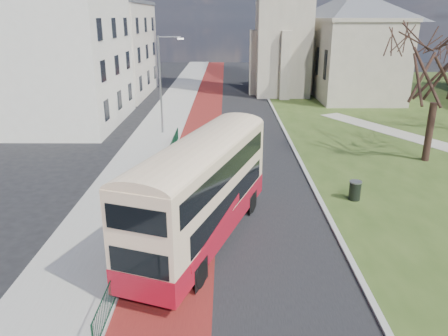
{
  "coord_description": "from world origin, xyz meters",
  "views": [
    {
      "loc": [
        0.95,
        -18.43,
        9.55
      ],
      "look_at": [
        0.85,
        3.28,
        2.0
      ],
      "focal_mm": 35.0,
      "sensor_mm": 36.0,
      "label": 1
    }
  ],
  "objects_px": {
    "streetlamp": "(162,80)",
    "bus": "(202,187)",
    "winter_tree_near": "(442,54)",
    "litter_bin": "(355,190)"
  },
  "relations": [
    {
      "from": "bus",
      "to": "litter_bin",
      "type": "height_order",
      "value": "bus"
    },
    {
      "from": "streetlamp",
      "to": "winter_tree_near",
      "type": "relative_size",
      "value": 0.77
    },
    {
      "from": "streetlamp",
      "to": "winter_tree_near",
      "type": "bearing_deg",
      "value": -21.01
    },
    {
      "from": "winter_tree_near",
      "to": "litter_bin",
      "type": "bearing_deg",
      "value": -134.73
    },
    {
      "from": "streetlamp",
      "to": "bus",
      "type": "bearing_deg",
      "value": -77.26
    },
    {
      "from": "litter_bin",
      "to": "streetlamp",
      "type": "bearing_deg",
      "value": 130.75
    },
    {
      "from": "bus",
      "to": "winter_tree_near",
      "type": "relative_size",
      "value": 1.07
    },
    {
      "from": "bus",
      "to": "winter_tree_near",
      "type": "bearing_deg",
      "value": 56.93
    },
    {
      "from": "bus",
      "to": "winter_tree_near",
      "type": "xyz_separation_m",
      "value": [
        14.94,
        11.58,
        4.66
      ]
    },
    {
      "from": "bus",
      "to": "streetlamp",
      "type": "bearing_deg",
      "value": 121.9
    }
  ]
}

